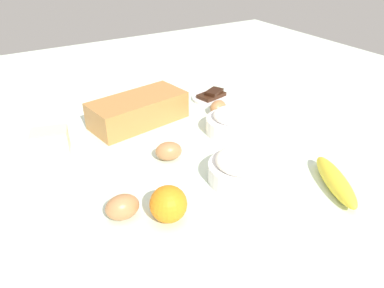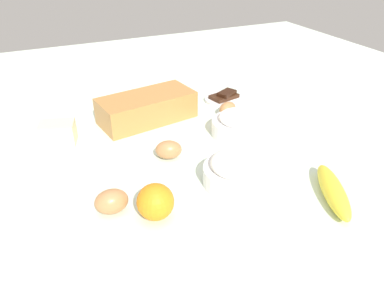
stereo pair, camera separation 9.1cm
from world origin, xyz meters
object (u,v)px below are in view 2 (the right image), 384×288
(sugar_bowl, at_px, (238,124))
(chocolate_plate, at_px, (224,98))
(egg_near_butter, at_px, (169,150))
(butter_block, at_px, (58,133))
(flour_bowl, at_px, (236,171))
(egg_beside_bowl, at_px, (112,201))
(banana, at_px, (333,191))
(orange_fruit, at_px, (155,202))
(egg_loose, at_px, (228,109))
(loaf_pan, at_px, (147,107))

(sugar_bowl, distance_m, chocolate_plate, 0.24)
(egg_near_butter, bearing_deg, butter_block, 141.54)
(flour_bowl, distance_m, egg_beside_bowl, 0.28)
(banana, relative_size, butter_block, 2.11)
(sugar_bowl, xyz_separation_m, banana, (0.04, -0.33, -0.01))
(banana, bearing_deg, orange_fruit, 164.19)
(sugar_bowl, bearing_deg, orange_fruit, -145.00)
(orange_fruit, bearing_deg, chocolate_plate, 48.05)
(flour_bowl, xyz_separation_m, orange_fruit, (-0.20, -0.03, 0.00))
(egg_near_butter, bearing_deg, egg_loose, 30.55)
(loaf_pan, height_order, flour_bowl, loaf_pan)
(sugar_bowl, relative_size, egg_loose, 2.48)
(flour_bowl, relative_size, egg_beside_bowl, 2.18)
(flour_bowl, relative_size, banana, 0.79)
(loaf_pan, relative_size, sugar_bowl, 2.02)
(loaf_pan, height_order, orange_fruit, loaf_pan)
(banana, relative_size, chocolate_plate, 1.46)
(orange_fruit, relative_size, egg_loose, 1.26)
(sugar_bowl, xyz_separation_m, butter_block, (-0.46, 0.16, -0.00))
(sugar_bowl, xyz_separation_m, egg_loose, (0.03, 0.12, -0.01))
(flour_bowl, bearing_deg, egg_near_butter, 121.18)
(egg_beside_bowl, bearing_deg, butter_block, 100.46)
(butter_block, bearing_deg, flour_bowl, -46.22)
(sugar_bowl, relative_size, butter_block, 1.63)
(egg_near_butter, distance_m, chocolate_plate, 0.40)
(chocolate_plate, bearing_deg, egg_loose, -114.01)
(egg_beside_bowl, xyz_separation_m, chocolate_plate, (0.48, 0.40, -0.02))
(flour_bowl, distance_m, chocolate_plate, 0.47)
(orange_fruit, height_order, egg_beside_bowl, orange_fruit)
(sugar_bowl, distance_m, egg_near_butter, 0.22)
(egg_loose, bearing_deg, egg_near_butter, -149.45)
(loaf_pan, bearing_deg, egg_beside_bowl, -127.71)
(egg_beside_bowl, bearing_deg, orange_fruit, -34.20)
(flour_bowl, distance_m, butter_block, 0.49)
(flour_bowl, height_order, chocolate_plate, flour_bowl)
(butter_block, xyz_separation_m, chocolate_plate, (0.54, 0.06, -0.02))
(flour_bowl, bearing_deg, sugar_bowl, 58.25)
(loaf_pan, bearing_deg, chocolate_plate, -3.36)
(egg_near_butter, xyz_separation_m, chocolate_plate, (0.30, 0.26, -0.01))
(loaf_pan, bearing_deg, banana, -74.76)
(egg_loose, height_order, chocolate_plate, egg_loose)
(orange_fruit, bearing_deg, egg_beside_bowl, 145.80)
(egg_beside_bowl, bearing_deg, chocolate_plate, 39.66)
(banana, bearing_deg, loaf_pan, 114.52)
(banana, bearing_deg, chocolate_plate, 85.68)
(butter_block, bearing_deg, loaf_pan, 7.52)
(orange_fruit, bearing_deg, flour_bowl, 8.68)
(sugar_bowl, relative_size, banana, 0.77)
(butter_block, bearing_deg, banana, -44.33)
(butter_block, distance_m, egg_beside_bowl, 0.34)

